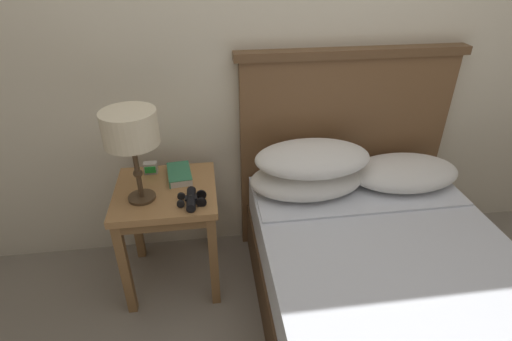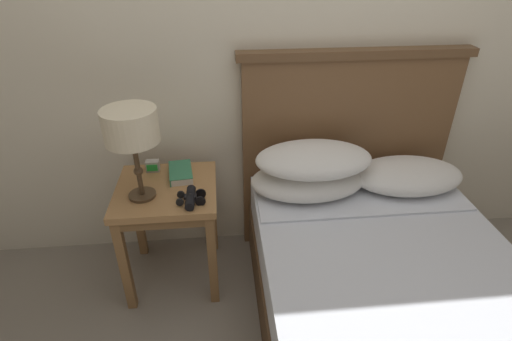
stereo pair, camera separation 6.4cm
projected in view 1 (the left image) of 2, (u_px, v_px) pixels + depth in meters
wall_back at (293, 24)px, 2.00m from camera, size 8.00×0.06×2.60m
nightstand at (167, 204)px, 2.03m from camera, size 0.50×0.49×0.59m
bed at (393, 296)px, 1.77m from camera, size 1.24×1.93×1.19m
table_lamp at (130, 131)px, 1.73m from camera, size 0.24×0.24×0.45m
book_on_nightstand at (179, 174)px, 2.07m from camera, size 0.14×0.22×0.04m
binoculars_pair at (192, 199)px, 1.87m from camera, size 0.14×0.16×0.05m
alarm_clock at (151, 168)px, 2.11m from camera, size 0.07×0.05×0.06m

